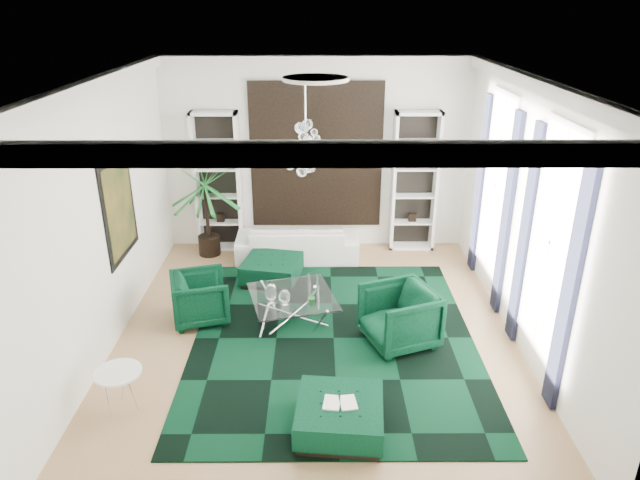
{
  "coord_description": "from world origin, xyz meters",
  "views": [
    {
      "loc": [
        0.02,
        -7.54,
        4.75
      ],
      "look_at": [
        0.06,
        0.5,
        1.35
      ],
      "focal_mm": 32.0,
      "sensor_mm": 36.0,
      "label": 1
    }
  ],
  "objects_px": {
    "ottoman_side": "(272,270)",
    "side_table": "(121,391)",
    "coffee_table": "(293,308)",
    "palm": "(206,199)",
    "ottoman_front": "(340,417)",
    "armchair_right": "(399,317)",
    "armchair_left": "(200,298)",
    "sofa": "(297,242)"
  },
  "relations": [
    {
      "from": "ottoman_side",
      "to": "side_table",
      "type": "xyz_separation_m",
      "value": [
        -1.61,
        -3.52,
        0.06
      ]
    },
    {
      "from": "coffee_table",
      "to": "palm",
      "type": "distance_m",
      "value": 3.27
    },
    {
      "from": "ottoman_front",
      "to": "side_table",
      "type": "xyz_separation_m",
      "value": [
        -2.7,
        0.4,
        0.07
      ]
    },
    {
      "from": "armchair_right",
      "to": "coffee_table",
      "type": "height_order",
      "value": "armchair_right"
    },
    {
      "from": "ottoman_side",
      "to": "palm",
      "type": "xyz_separation_m",
      "value": [
        -1.35,
        1.21,
        0.96
      ]
    },
    {
      "from": "armchair_left",
      "to": "armchair_right",
      "type": "xyz_separation_m",
      "value": [
        3.06,
        -0.68,
        0.05
      ]
    },
    {
      "from": "armchair_left",
      "to": "ottoman_front",
      "type": "xyz_separation_m",
      "value": [
        2.12,
        -2.57,
        -0.19
      ]
    },
    {
      "from": "sofa",
      "to": "coffee_table",
      "type": "distance_m",
      "value": 2.36
    },
    {
      "from": "ottoman_front",
      "to": "palm",
      "type": "height_order",
      "value": "palm"
    },
    {
      "from": "sofa",
      "to": "ottoman_front",
      "type": "bearing_deg",
      "value": 96.68
    },
    {
      "from": "armchair_left",
      "to": "sofa",
      "type": "bearing_deg",
      "value": -47.77
    },
    {
      "from": "armchair_right",
      "to": "ottoman_side",
      "type": "height_order",
      "value": "armchair_right"
    },
    {
      "from": "coffee_table",
      "to": "ottoman_front",
      "type": "relative_size",
      "value": 1.26
    },
    {
      "from": "ottoman_side",
      "to": "side_table",
      "type": "height_order",
      "value": "side_table"
    },
    {
      "from": "armchair_left",
      "to": "armchair_right",
      "type": "bearing_deg",
      "value": -118.32
    },
    {
      "from": "sofa",
      "to": "palm",
      "type": "xyz_separation_m",
      "value": [
        -1.78,
        0.23,
        0.83
      ]
    },
    {
      "from": "armchair_right",
      "to": "side_table",
      "type": "distance_m",
      "value": 3.94
    },
    {
      "from": "sofa",
      "to": "ottoman_side",
      "type": "relative_size",
      "value": 2.46
    },
    {
      "from": "ottoman_front",
      "to": "side_table",
      "type": "relative_size",
      "value": 1.75
    },
    {
      "from": "ottoman_front",
      "to": "armchair_left",
      "type": "bearing_deg",
      "value": 129.43
    },
    {
      "from": "coffee_table",
      "to": "armchair_right",
      "type": "bearing_deg",
      "value": -22.53
    },
    {
      "from": "sofa",
      "to": "armchair_left",
      "type": "distance_m",
      "value": 2.75
    },
    {
      "from": "coffee_table",
      "to": "sofa",
      "type": "bearing_deg",
      "value": 90.02
    },
    {
      "from": "armchair_left",
      "to": "side_table",
      "type": "relative_size",
      "value": 1.51
    },
    {
      "from": "armchair_left",
      "to": "ottoman_front",
      "type": "relative_size",
      "value": 0.86
    },
    {
      "from": "armchair_right",
      "to": "palm",
      "type": "bearing_deg",
      "value": -154.77
    },
    {
      "from": "armchair_right",
      "to": "side_table",
      "type": "xyz_separation_m",
      "value": [
        -3.64,
        -1.49,
        -0.17
      ]
    },
    {
      "from": "armchair_left",
      "to": "armchair_right",
      "type": "relative_size",
      "value": 0.88
    },
    {
      "from": "armchair_left",
      "to": "palm",
      "type": "bearing_deg",
      "value": -8.75
    },
    {
      "from": "sofa",
      "to": "armchair_right",
      "type": "height_order",
      "value": "armchair_right"
    },
    {
      "from": "ottoman_front",
      "to": "armchair_right",
      "type": "bearing_deg",
      "value": 63.5
    },
    {
      "from": "sofa",
      "to": "ottoman_front",
      "type": "relative_size",
      "value": 2.36
    },
    {
      "from": "coffee_table",
      "to": "ottoman_front",
      "type": "height_order",
      "value": "coffee_table"
    },
    {
      "from": "coffee_table",
      "to": "side_table",
      "type": "xyz_separation_m",
      "value": [
        -2.04,
        -2.15,
        0.06
      ]
    },
    {
      "from": "sofa",
      "to": "coffee_table",
      "type": "height_order",
      "value": "sofa"
    },
    {
      "from": "sofa",
      "to": "ottoman_side",
      "type": "bearing_deg",
      "value": 65.59
    },
    {
      "from": "armchair_right",
      "to": "ottoman_front",
      "type": "distance_m",
      "value": 2.13
    },
    {
      "from": "side_table",
      "to": "palm",
      "type": "height_order",
      "value": "palm"
    },
    {
      "from": "ottoman_front",
      "to": "palm",
      "type": "xyz_separation_m",
      "value": [
        -2.43,
        5.14,
        0.97
      ]
    },
    {
      "from": "palm",
      "to": "sofa",
      "type": "bearing_deg",
      "value": -7.26
    },
    {
      "from": "sofa",
      "to": "palm",
      "type": "distance_m",
      "value": 1.97
    },
    {
      "from": "ottoman_front",
      "to": "palm",
      "type": "bearing_deg",
      "value": 115.34
    }
  ]
}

